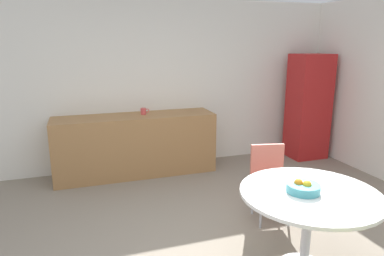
% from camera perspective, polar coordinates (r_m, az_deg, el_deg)
% --- Properties ---
extents(wall_back, '(6.00, 0.10, 2.60)m').
position_cam_1_polar(wall_back, '(5.44, -6.21, 7.20)').
color(wall_back, white).
rests_on(wall_back, ground_plane).
extents(counter_block, '(2.35, 0.60, 0.90)m').
position_cam_1_polar(counter_block, '(5.20, -9.34, -2.79)').
color(counter_block, '#9E7042').
rests_on(counter_block, ground_plane).
extents(locker_cabinet, '(0.60, 0.50, 1.76)m').
position_cam_1_polar(locker_cabinet, '(6.16, 18.79, 3.38)').
color(locker_cabinet, '#B21E1E').
rests_on(locker_cabinet, ground_plane).
extents(round_table, '(1.14, 1.14, 0.74)m').
position_cam_1_polar(round_table, '(3.06, 18.86, -12.23)').
color(round_table, silver).
rests_on(round_table, ground_plane).
extents(chair_coral, '(0.50, 0.50, 0.83)m').
position_cam_1_polar(chair_coral, '(3.94, 12.72, -7.33)').
color(chair_coral, silver).
rests_on(chair_coral, ground_plane).
extents(fruit_bowl, '(0.27, 0.27, 0.11)m').
position_cam_1_polar(fruit_bowl, '(2.97, 18.02, -9.43)').
color(fruit_bowl, teal).
rests_on(fruit_bowl, round_table).
extents(mug_white, '(0.13, 0.08, 0.09)m').
position_cam_1_polar(mug_white, '(5.14, -8.07, 2.79)').
color(mug_white, '#D84C4C').
rests_on(mug_white, counter_block).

